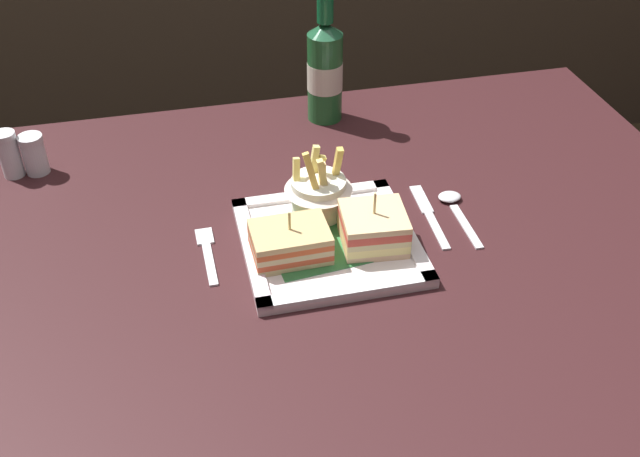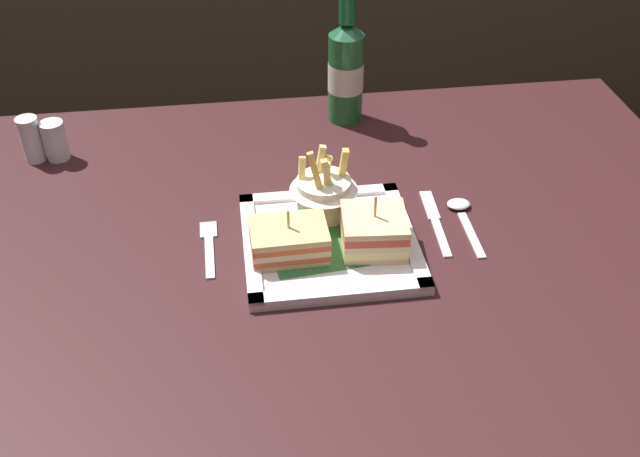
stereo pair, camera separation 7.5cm
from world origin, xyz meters
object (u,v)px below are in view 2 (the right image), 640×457
at_px(pepper_shaker, 56,143).
at_px(fork, 209,245).
at_px(spoon, 462,212).
at_px(beer_bottle, 346,69).
at_px(salt_shaker, 32,142).
at_px(knife, 435,219).
at_px(square_plate, 329,242).
at_px(dining_table, 311,332).
at_px(sandwich_half_right, 374,231).
at_px(fries_cup, 324,189).
at_px(sandwich_half_left, 289,241).

bearing_deg(pepper_shaker, fork, -47.72).
relative_size(spoon, pepper_shaker, 2.06).
height_order(beer_bottle, salt_shaker, beer_bottle).
bearing_deg(knife, square_plate, -166.53).
bearing_deg(fork, salt_shaker, 136.29).
height_order(beer_bottle, fork, beer_bottle).
bearing_deg(salt_shaker, dining_table, -36.58).
relative_size(beer_bottle, pepper_shaker, 3.69).
bearing_deg(square_plate, sandwich_half_right, -19.33).
relative_size(dining_table, pepper_shaker, 19.14).
relative_size(dining_table, sandwich_half_right, 13.51).
distance_m(fries_cup, spoon, 0.21).
bearing_deg(sandwich_half_right, fries_cup, 123.33).
bearing_deg(knife, sandwich_half_left, -164.95).
distance_m(square_plate, knife, 0.17).
bearing_deg(spoon, salt_shaker, 159.55).
bearing_deg(square_plate, spoon, 12.70).
relative_size(sandwich_half_left, fries_cup, 0.94).
distance_m(beer_bottle, pepper_shaker, 0.50).
bearing_deg(salt_shaker, square_plate, -32.96).
distance_m(fork, salt_shaker, 0.38).
bearing_deg(square_plate, fries_cup, 89.14).
bearing_deg(beer_bottle, dining_table, -106.12).
relative_size(dining_table, square_plate, 5.28).
distance_m(sandwich_half_left, knife, 0.23).
xyz_separation_m(fries_cup, knife, (0.16, -0.03, -0.05)).
distance_m(fries_cup, salt_shaker, 0.50).
bearing_deg(fries_cup, knife, -9.80).
relative_size(fries_cup, beer_bottle, 0.46).
xyz_separation_m(fries_cup, beer_bottle, (0.08, 0.29, 0.04)).
relative_size(sandwich_half_right, salt_shaker, 1.22).
bearing_deg(spoon, fork, -176.45).
bearing_deg(fork, knife, 2.72).
relative_size(knife, pepper_shaker, 2.40).
distance_m(sandwich_half_right, fries_cup, 0.10).
bearing_deg(beer_bottle, sandwich_half_right, -93.29).
relative_size(knife, spoon, 1.16).
distance_m(fries_cup, beer_bottle, 0.30).
bearing_deg(knife, dining_table, -162.91).
xyz_separation_m(sandwich_half_right, knife, (0.10, 0.06, -0.03)).
bearing_deg(fork, fries_cup, 14.47).
bearing_deg(pepper_shaker, fries_cup, -28.45).
relative_size(square_plate, spoon, 1.76).
relative_size(dining_table, fork, 10.13).
height_order(fries_cup, beer_bottle, beer_bottle).
height_order(spoon, pepper_shaker, pepper_shaker).
height_order(dining_table, fries_cup, fries_cup).
height_order(beer_bottle, pepper_shaker, beer_bottle).
xyz_separation_m(dining_table, beer_bottle, (0.11, 0.38, 0.24)).
relative_size(fries_cup, salt_shaker, 1.45).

